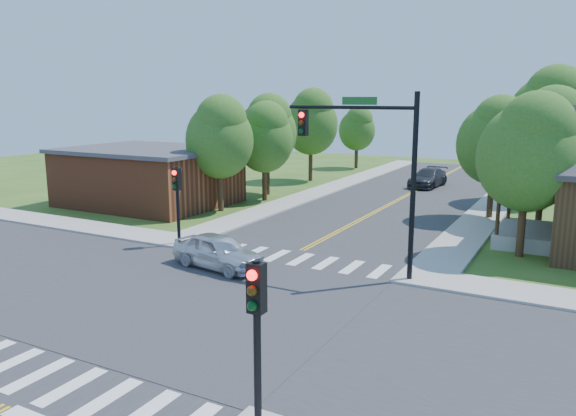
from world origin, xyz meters
The scene contains 24 objects.
ground centered at (0.00, 0.00, 0.00)m, with size 100.00×100.00×0.00m, color #31571B.
road_ns centered at (0.00, 0.00, 0.02)m, with size 10.00×90.00×0.04m, color #2D2D30.
road_ew centered at (0.00, 0.00, 0.03)m, with size 90.00×10.00×0.04m, color #2D2D30.
intersection_patch centered at (0.00, 0.00, 0.00)m, with size 10.20×10.20×0.06m, color #2D2D30.
sidewalk_nw centered at (-15.82, 15.82, 0.07)m, with size 40.00×40.00×0.14m.
crosswalk_north centered at (0.00, 6.20, 0.05)m, with size 8.85×2.00×0.01m.
crosswalk_south centered at (0.00, -6.20, 0.05)m, with size 8.85×2.00×0.01m.
centerline centered at (0.00, 0.00, 0.05)m, with size 0.30×90.00×0.01m.
signal_mast_ne centered at (3.91, 5.59, 4.85)m, with size 5.30×0.42×7.20m.
signal_pole_se centered at (5.60, -5.62, 2.66)m, with size 0.34×0.42×3.80m.
signal_pole_nw centered at (-5.60, 5.58, 2.66)m, with size 0.34×0.42×3.80m.
building_nw centered at (-14.20, 13.20, 1.88)m, with size 10.40×8.40×3.73m.
tree_e_a centered at (9.00, 11.34, 4.77)m, with size 4.28×4.07×7.28m.
tree_e_b centered at (9.25, 17.84, 4.99)m, with size 4.48×4.25×7.61m.
tree_e_c centered at (8.83, 26.03, 5.95)m, with size 5.34×5.07×9.07m.
tree_e_d centered at (9.14, 35.11, 5.13)m, with size 4.60×4.37×7.83m.
tree_w_a centered at (-8.62, 13.44, 4.70)m, with size 4.22×4.01×7.18m.
tree_w_b centered at (-9.04, 19.93, 4.76)m, with size 4.28×4.06×7.27m.
tree_w_c centered at (-9.28, 27.54, 5.07)m, with size 4.55×4.33×7.74m.
tree_w_d centered at (-9.02, 37.37, 4.02)m, with size 3.61×3.43×6.14m.
tree_house centered at (6.55, 18.76, 4.68)m, with size 4.20×3.99×7.15m.
tree_bldg centered at (-8.05, 17.84, 4.43)m, with size 3.98×3.78×6.76m.
car_silver centered at (-1.85, 3.50, 0.72)m, with size 4.44×2.41×1.43m, color silver.
car_dgrey centered at (0.28, 28.86, 0.71)m, with size 2.35×5.01×1.42m, color #2B2D30.
Camera 1 is at (11.26, -14.78, 7.01)m, focal length 35.00 mm.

